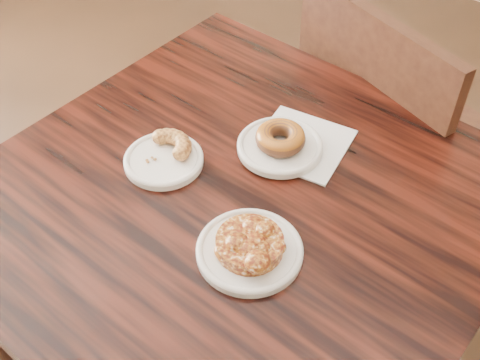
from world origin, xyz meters
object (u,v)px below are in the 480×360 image
Objects in this scene: cafe_table at (239,309)px; cruller_fragment at (163,152)px; chair_far at (411,143)px; apple_fritter at (250,242)px; glazed_donut at (280,138)px.

cruller_fragment is (-0.16, -0.02, 0.40)m from cafe_table.
apple_fritter is (0.00, -0.74, 0.33)m from chair_far.
chair_far reaches higher than cafe_table.
cafe_table is at bearing 101.39° from chair_far.
chair_far is 9.51× the size of glazed_donut.
apple_fritter is at bearing -67.12° from glazed_donut.
glazed_donut is 0.64× the size of apple_fritter.
cruller_fragment is (-0.25, -0.67, 0.33)m from chair_far.
cruller_fragment is (-0.25, 0.08, -0.00)m from apple_fritter.
glazed_donut is at bearing 95.86° from cafe_table.
cafe_table is at bearing 134.09° from apple_fritter.
glazed_donut is at bearing 98.58° from chair_far.
cafe_table is 0.43m from apple_fritter.
chair_far is 0.78m from cruller_fragment.
glazed_donut is 0.22m from cruller_fragment.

